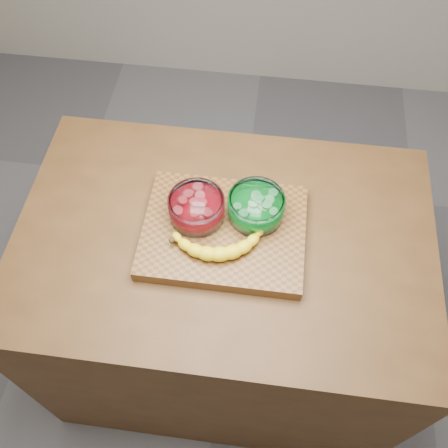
# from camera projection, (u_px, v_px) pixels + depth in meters

# --- Properties ---
(ground) EXTENTS (3.50, 3.50, 0.00)m
(ground) POSITION_uv_depth(u_px,v_px,m) (224.00, 344.00, 2.17)
(ground) COLOR #5E5E63
(ground) RESTS_ON ground
(counter) EXTENTS (1.20, 0.80, 0.90)m
(counter) POSITION_uv_depth(u_px,v_px,m) (224.00, 301.00, 1.79)
(counter) COLOR #503218
(counter) RESTS_ON ground
(cutting_board) EXTENTS (0.45, 0.35, 0.04)m
(cutting_board) POSITION_uv_depth(u_px,v_px,m) (224.00, 232.00, 1.40)
(cutting_board) COLOR brown
(cutting_board) RESTS_ON counter
(bowl_red) EXTENTS (0.16, 0.16, 0.07)m
(bowl_red) POSITION_uv_depth(u_px,v_px,m) (197.00, 208.00, 1.38)
(bowl_red) COLOR white
(bowl_red) RESTS_ON cutting_board
(bowl_green) EXTENTS (0.16, 0.16, 0.07)m
(bowl_green) POSITION_uv_depth(u_px,v_px,m) (256.00, 207.00, 1.38)
(bowl_green) COLOR white
(bowl_green) RESTS_ON cutting_board
(banana) EXTENTS (0.28, 0.15, 0.04)m
(banana) POSITION_uv_depth(u_px,v_px,m) (217.00, 241.00, 1.34)
(banana) COLOR yellow
(banana) RESTS_ON cutting_board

